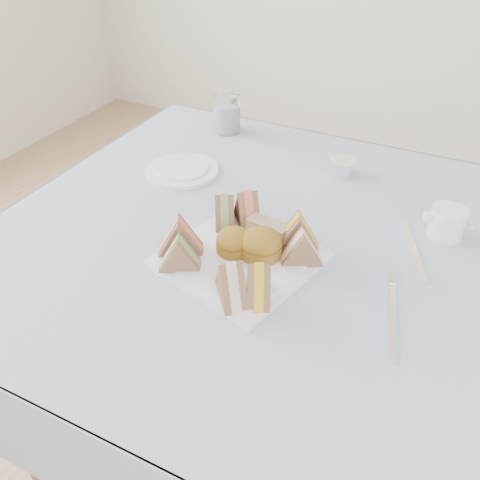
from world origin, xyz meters
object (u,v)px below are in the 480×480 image
at_px(creamer_jug, 447,223).
at_px(water_glass, 227,113).
at_px(table, 248,354).
at_px(serving_plate, 240,259).

bearing_deg(creamer_jug, water_glass, 135.61).
distance_m(table, creamer_jug, 0.56).
relative_size(serving_plate, water_glass, 2.41).
distance_m(serving_plate, creamer_jug, 0.42).
xyz_separation_m(table, serving_plate, (0.03, -0.10, 0.38)).
bearing_deg(water_glass, serving_plate, -60.20).
relative_size(water_glass, creamer_jug, 1.52).
height_order(table, creamer_jug, creamer_jug).
distance_m(water_glass, creamer_jug, 0.67).
bearing_deg(table, serving_plate, -75.12).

